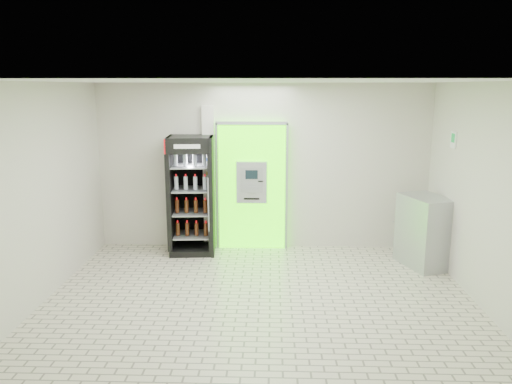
{
  "coord_description": "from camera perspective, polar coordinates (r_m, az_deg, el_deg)",
  "views": [
    {
      "loc": [
        0.17,
        -6.45,
        2.94
      ],
      "look_at": [
        -0.09,
        1.2,
        1.31
      ],
      "focal_mm": 35.0,
      "sensor_mm": 36.0,
      "label": 1
    }
  ],
  "objects": [
    {
      "name": "exit_sign",
      "position": [
        8.38,
        21.65,
        5.57
      ],
      "size": [
        0.02,
        0.22,
        0.26
      ],
      "color": "white",
      "rests_on": "room_shell"
    },
    {
      "name": "steel_cabinet",
      "position": [
        8.72,
        18.73,
        -4.29
      ],
      "size": [
        0.86,
        1.03,
        1.18
      ],
      "rotation": [
        0.0,
        0.0,
        0.34
      ],
      "color": "#A1A3A8",
      "rests_on": "ground"
    },
    {
      "name": "beverage_cooler",
      "position": [
        8.93,
        -7.32,
        -0.6
      ],
      "size": [
        0.84,
        0.77,
        2.09
      ],
      "rotation": [
        0.0,
        0.0,
        0.08
      ],
      "color": "black",
      "rests_on": "ground"
    },
    {
      "name": "ground",
      "position": [
        7.09,
        0.38,
        -12.47
      ],
      "size": [
        6.0,
        6.0,
        0.0
      ],
      "primitive_type": "plane",
      "color": "beige",
      "rests_on": "ground"
    },
    {
      "name": "atm_assembly",
      "position": [
        9.05,
        -0.47,
        0.75
      ],
      "size": [
        1.3,
        0.24,
        2.33
      ],
      "color": "#3BFB00",
      "rests_on": "ground"
    },
    {
      "name": "pillar",
      "position": [
        9.13,
        -5.36,
        1.61
      ],
      "size": [
        0.22,
        0.11,
        2.6
      ],
      "color": "silver",
      "rests_on": "ground"
    },
    {
      "name": "room_shell",
      "position": [
        6.55,
        0.4,
        2.36
      ],
      "size": [
        6.0,
        6.0,
        6.0
      ],
      "color": "beige",
      "rests_on": "ground"
    }
  ]
}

